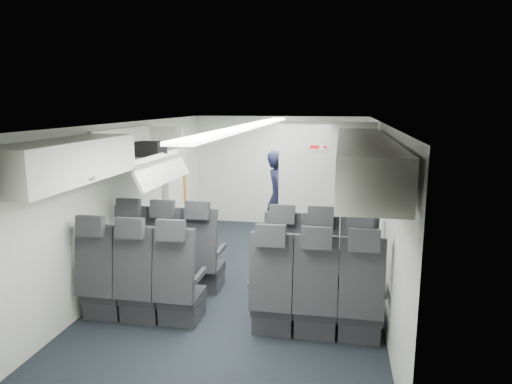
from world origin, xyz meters
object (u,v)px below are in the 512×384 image
(boarding_door, at_px, (176,187))
(carry_on_bag, at_px, (150,150))
(flight_attendant, at_px, (278,198))
(galley_unit, at_px, (327,181))
(seat_row_front, at_px, (243,264))
(seat_row_mid, at_px, (225,292))

(boarding_door, height_order, carry_on_bag, carry_on_bag)
(flight_attendant, xyz_separation_m, carry_on_bag, (-1.54, -1.67, 0.96))
(galley_unit, distance_m, carry_on_bag, 3.70)
(carry_on_bag, bearing_deg, seat_row_front, -12.83)
(seat_row_front, bearing_deg, boarding_door, 128.16)
(boarding_door, bearing_deg, seat_row_front, -51.84)
(galley_unit, distance_m, boarding_door, 2.84)
(seat_row_front, xyz_separation_m, galley_unit, (0.95, 3.25, 0.55))
(boarding_door, relative_size, carry_on_bag, 4.96)
(seat_row_mid, distance_m, galley_unit, 4.30)
(seat_row_mid, distance_m, carry_on_bag, 2.42)
(flight_attendant, bearing_deg, seat_row_front, 163.25)
(seat_row_front, relative_size, flight_attendant, 2.06)
(seat_row_mid, distance_m, flight_attendant, 3.12)
(seat_row_mid, relative_size, boarding_door, 1.79)
(galley_unit, xyz_separation_m, carry_on_bag, (-2.35, -2.73, 0.82))
(galley_unit, relative_size, flight_attendant, 1.17)
(seat_row_front, xyz_separation_m, seat_row_mid, (0.00, -0.90, 0.00))
(flight_attendant, bearing_deg, carry_on_bag, 124.29)
(seat_row_front, bearing_deg, carry_on_bag, 159.63)
(seat_row_mid, bearing_deg, carry_on_bag, 134.62)
(flight_attendant, bearing_deg, galley_unit, -50.33)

